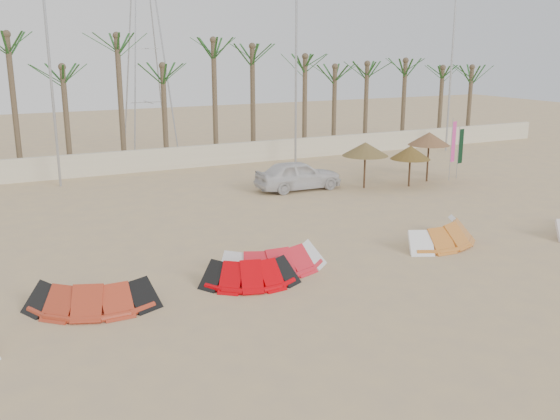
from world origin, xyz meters
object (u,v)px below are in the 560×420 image
kite_red_left (89,292)px  kite_orange (437,231)px  parasol_left (365,149)px  kite_red_right (269,256)px  kite_red_mid (246,270)px  parasol_mid (410,152)px  parasol_right (429,139)px  car (298,175)px

kite_red_left → kite_orange: same height
parasol_left → kite_orange: bearing=-107.1°
kite_red_right → parasol_left: bearing=42.4°
kite_red_mid → parasol_mid: 15.95m
kite_red_left → parasol_right: size_ratio=1.46×
car → parasol_right: bearing=-99.1°
parasol_right → car: (-7.26, 1.32, -1.58)m
kite_red_mid → kite_red_right: bearing=34.8°
parasol_left → parasol_mid: (2.34, -0.71, -0.24)m
kite_red_mid → kite_orange: same height
kite_red_right → parasol_mid: bearing=34.0°
kite_red_mid → parasol_left: parasol_left is taller
kite_red_left → parasol_mid: 19.87m
kite_red_right → kite_orange: (6.87, -0.19, 0.00)m
kite_red_right → kite_orange: size_ratio=0.92×
parasol_left → parasol_right: (4.01, -0.11, 0.29)m
car → parasol_left: bearing=-109.1°
parasol_mid → car: size_ratio=0.48×
kite_red_left → kite_orange: 12.77m
parasol_mid → parasol_right: (1.67, 0.59, 0.54)m
kite_red_mid → kite_orange: bearing=4.6°
parasol_left → kite_red_left: bearing=-149.0°
kite_orange → parasol_left: 9.52m
kite_red_right → kite_orange: same height
kite_red_left → parasol_right: bearing=25.2°
parasol_mid → parasol_right: size_ratio=0.80×
kite_orange → car: car is taller
kite_red_left → parasol_left: parasol_left is taller
kite_orange → parasol_mid: size_ratio=1.84×
kite_red_right → parasol_right: parasol_right is taller
parasol_right → parasol_mid: bearing=-160.4°
kite_red_mid → parasol_right: size_ratio=1.21×
kite_red_left → kite_red_right: bearing=5.1°
kite_orange → car: size_ratio=0.89×
car → parasol_mid: bearing=-107.6°
kite_red_mid → parasol_left: 14.57m
kite_red_mid → parasol_left: size_ratio=1.36×
parasol_left → parasol_mid: 2.46m
kite_orange → parasol_mid: (5.09, 8.26, 1.38)m
parasol_mid → kite_red_right: bearing=-146.0°
kite_red_left → car: size_ratio=0.88×
parasol_right → car: bearing=169.7°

